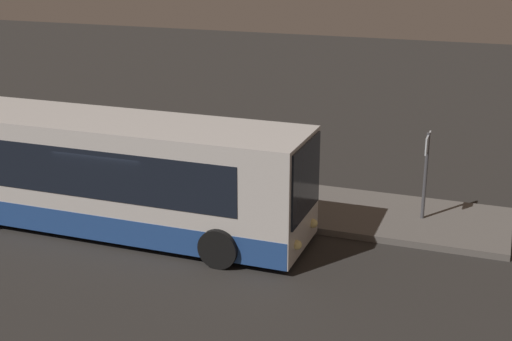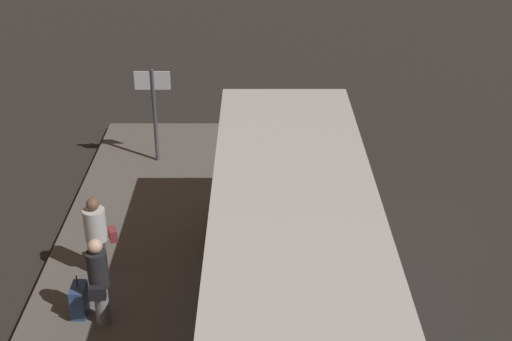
{
  "view_description": "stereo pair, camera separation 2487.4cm",
  "coord_description": "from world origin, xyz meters",
  "px_view_note": "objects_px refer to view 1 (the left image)",
  "views": [
    {
      "loc": [
        9.59,
        -15.67,
        7.77
      ],
      "look_at": [
        3.58,
        0.75,
        1.93
      ],
      "focal_mm": 50.0,
      "sensor_mm": 36.0,
      "label": 1
    },
    {
      "loc": [
        -9.08,
        0.76,
        8.41
      ],
      "look_at": [
        3.58,
        0.75,
        1.93
      ],
      "focal_mm": 50.0,
      "sensor_mm": 36.0,
      "label": 2
    }
  ],
  "objects_px": {
    "bus_lead": "(108,174)",
    "passenger_waiting": "(209,160)",
    "sign_post": "(426,163)",
    "trash_bin": "(162,167)",
    "passenger_boarding": "(260,164)",
    "suitcase": "(222,176)"
  },
  "relations": [
    {
      "from": "sign_post",
      "to": "passenger_waiting",
      "type": "bearing_deg",
      "value": 178.62
    },
    {
      "from": "suitcase",
      "to": "trash_bin",
      "type": "relative_size",
      "value": 1.28
    },
    {
      "from": "passenger_boarding",
      "to": "suitcase",
      "type": "bearing_deg",
      "value": -24.91
    },
    {
      "from": "bus_lead",
      "to": "sign_post",
      "type": "bearing_deg",
      "value": 21.34
    },
    {
      "from": "passenger_boarding",
      "to": "sign_post",
      "type": "distance_m",
      "value": 5.1
    },
    {
      "from": "passenger_boarding",
      "to": "passenger_waiting",
      "type": "height_order",
      "value": "passenger_waiting"
    },
    {
      "from": "passenger_boarding",
      "to": "suitcase",
      "type": "height_order",
      "value": "passenger_boarding"
    },
    {
      "from": "trash_bin",
      "to": "suitcase",
      "type": "bearing_deg",
      "value": -3.03
    },
    {
      "from": "bus_lead",
      "to": "sign_post",
      "type": "distance_m",
      "value": 8.7
    },
    {
      "from": "sign_post",
      "to": "passenger_boarding",
      "type": "bearing_deg",
      "value": 174.26
    },
    {
      "from": "suitcase",
      "to": "sign_post",
      "type": "height_order",
      "value": "sign_post"
    },
    {
      "from": "sign_post",
      "to": "bus_lead",
      "type": "bearing_deg",
      "value": -158.66
    },
    {
      "from": "suitcase",
      "to": "sign_post",
      "type": "relative_size",
      "value": 0.34
    },
    {
      "from": "trash_bin",
      "to": "passenger_waiting",
      "type": "bearing_deg",
      "value": -16.66
    },
    {
      "from": "suitcase",
      "to": "trash_bin",
      "type": "bearing_deg",
      "value": 176.97
    },
    {
      "from": "passenger_boarding",
      "to": "suitcase",
      "type": "xyz_separation_m",
      "value": [
        -1.3,
        0.12,
        -0.59
      ]
    },
    {
      "from": "trash_bin",
      "to": "passenger_boarding",
      "type": "bearing_deg",
      "value": -3.79
    },
    {
      "from": "bus_lead",
      "to": "passenger_waiting",
      "type": "bearing_deg",
      "value": 65.33
    },
    {
      "from": "trash_bin",
      "to": "sign_post",
      "type": "bearing_deg",
      "value": -4.94
    },
    {
      "from": "passenger_boarding",
      "to": "passenger_waiting",
      "type": "relative_size",
      "value": 0.96
    },
    {
      "from": "bus_lead",
      "to": "passenger_waiting",
      "type": "relative_size",
      "value": 6.45
    },
    {
      "from": "bus_lead",
      "to": "passenger_boarding",
      "type": "bearing_deg",
      "value": 49.99
    }
  ]
}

